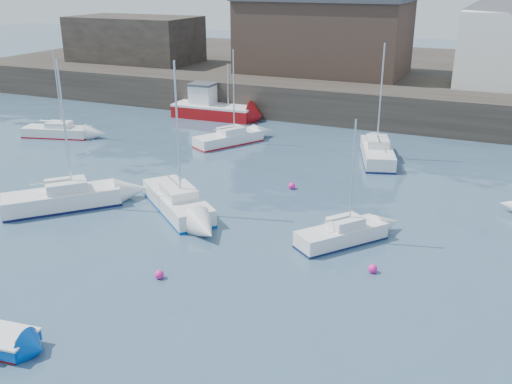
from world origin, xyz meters
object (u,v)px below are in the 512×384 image
at_px(fishing_boat, 212,107).
at_px(sailboat_a, 62,198).
at_px(sailboat_e, 57,131).
at_px(sailboat_f, 377,152).
at_px(sailboat_b, 178,201).
at_px(sailboat_h, 229,138).
at_px(buoy_far, 292,189).
at_px(buoy_mid, 372,272).
at_px(sailboat_c, 342,234).
at_px(buoy_near, 160,278).

xyz_separation_m(fishing_boat, sailboat_a, (2.41, -22.44, -0.38)).
bearing_deg(sailboat_e, sailboat_f, 9.38).
bearing_deg(sailboat_b, sailboat_f, 58.98).
relative_size(sailboat_a, sailboat_h, 1.15).
distance_m(sailboat_b, buoy_far, 7.32).
height_order(sailboat_f, buoy_mid, sailboat_f).
height_order(sailboat_b, sailboat_f, sailboat_b).
distance_m(sailboat_c, sailboat_f, 13.91).
xyz_separation_m(sailboat_b, buoy_near, (3.17, -6.86, -0.54)).
height_order(sailboat_a, buoy_far, sailboat_a).
distance_m(sailboat_c, buoy_near, 8.97).
distance_m(sailboat_a, buoy_mid, 17.46).
bearing_deg(sailboat_c, sailboat_h, 133.25).
bearing_deg(sailboat_a, fishing_boat, 96.13).
height_order(sailboat_h, buoy_near, sailboat_h).
bearing_deg(buoy_mid, sailboat_e, 156.78).
height_order(sailboat_c, buoy_far, sailboat_c).
distance_m(sailboat_f, buoy_near, 20.91).
bearing_deg(buoy_far, sailboat_b, -129.13).
distance_m(fishing_boat, sailboat_c, 27.22).
relative_size(fishing_boat, sailboat_a, 0.93).
bearing_deg(fishing_boat, buoy_near, -66.78).
xyz_separation_m(fishing_boat, buoy_mid, (19.86, -22.90, -0.95)).
height_order(sailboat_c, buoy_mid, sailboat_c).
xyz_separation_m(buoy_mid, buoy_far, (-6.81, 8.38, 0.00)).
relative_size(sailboat_a, sailboat_e, 1.18).
bearing_deg(buoy_mid, buoy_near, -153.36).
relative_size(sailboat_c, sailboat_f, 0.76).
bearing_deg(sailboat_e, sailboat_a, -47.36).
distance_m(sailboat_h, buoy_mid, 21.46).
distance_m(sailboat_a, sailboat_h, 15.49).
bearing_deg(buoy_far, fishing_boat, 131.94).
relative_size(sailboat_c, buoy_far, 14.59).
relative_size(sailboat_b, sailboat_c, 1.35).
xyz_separation_m(sailboat_b, sailboat_f, (8.09, 13.45, 0.02)).
distance_m(sailboat_e, buoy_mid, 30.62).
bearing_deg(sailboat_a, sailboat_c, 6.88).
relative_size(fishing_boat, sailboat_h, 1.06).
xyz_separation_m(fishing_boat, buoy_far, (13.04, -14.51, -0.95)).
distance_m(buoy_near, buoy_mid, 9.24).
relative_size(fishing_boat, sailboat_c, 1.24).
height_order(sailboat_b, sailboat_h, sailboat_b).
bearing_deg(sailboat_f, sailboat_a, -131.93).
height_order(fishing_boat, sailboat_b, sailboat_b).
height_order(fishing_boat, buoy_near, fishing_boat).
bearing_deg(sailboat_f, sailboat_c, -84.68).
relative_size(sailboat_b, sailboat_e, 1.20).
height_order(sailboat_e, buoy_far, sailboat_e).
height_order(buoy_near, buoy_mid, same).
xyz_separation_m(sailboat_a, buoy_mid, (17.44, -0.46, -0.57)).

